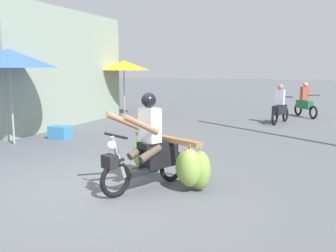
% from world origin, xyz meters
% --- Properties ---
extents(ground_plane, '(120.00, 120.00, 0.00)m').
position_xyz_m(ground_plane, '(0.00, 0.00, 0.00)').
color(ground_plane, '#56595E').
extents(motorbike_main_loaded, '(1.80, 1.88, 1.58)m').
position_xyz_m(motorbike_main_loaded, '(0.95, 0.48, 0.50)').
color(motorbike_main_loaded, black).
rests_on(motorbike_main_loaded, ground).
extents(motorbike_distant_ahead_left, '(0.97, 1.40, 1.40)m').
position_xyz_m(motorbike_distant_ahead_left, '(2.83, 10.79, 0.57)').
color(motorbike_distant_ahead_left, black).
rests_on(motorbike_distant_ahead_left, ground).
extents(motorbike_distant_ahead_right, '(0.62, 1.59, 1.40)m').
position_xyz_m(motorbike_distant_ahead_right, '(2.06, 8.53, 0.57)').
color(motorbike_distant_ahead_right, black).
rests_on(motorbike_distant_ahead_right, ground).
extents(shopfront_building, '(3.59, 6.26, 3.89)m').
position_xyz_m(shopfront_building, '(-6.30, 5.64, 1.94)').
color(shopfront_building, gray).
rests_on(shopfront_building, ground).
extents(market_umbrella_near_shop, '(2.35, 2.35, 2.44)m').
position_xyz_m(market_umbrella_near_shop, '(-4.00, 2.23, 2.20)').
color(market_umbrella_near_shop, '#99999E').
rests_on(market_umbrella_near_shop, ground).
extents(market_umbrella_further_along, '(2.09, 2.09, 2.26)m').
position_xyz_m(market_umbrella_further_along, '(-4.11, 8.47, 2.06)').
color(market_umbrella_further_along, '#99999E').
rests_on(market_umbrella_further_along, ground).
extents(produce_crate, '(0.56, 0.40, 0.36)m').
position_xyz_m(produce_crate, '(-3.39, 3.31, 0.18)').
color(produce_crate, teal).
rests_on(produce_crate, ground).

